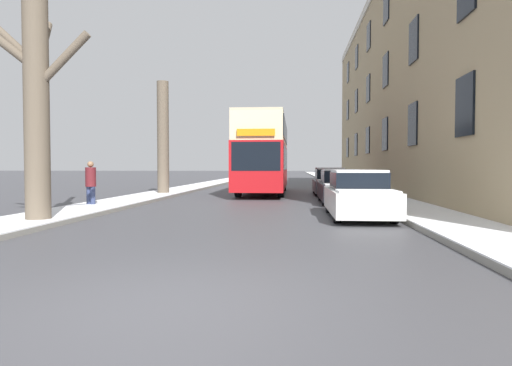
% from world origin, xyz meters
% --- Properties ---
extents(ground_plane, '(320.00, 320.00, 0.00)m').
position_xyz_m(ground_plane, '(0.00, 0.00, 0.00)').
color(ground_plane, '#424247').
extents(sidewalk_left, '(2.10, 130.00, 0.16)m').
position_xyz_m(sidewalk_left, '(-5.54, 53.00, 0.08)').
color(sidewalk_left, gray).
rests_on(sidewalk_left, ground).
extents(sidewalk_right, '(2.10, 130.00, 0.16)m').
position_xyz_m(sidewalk_right, '(5.54, 53.00, 0.08)').
color(sidewalk_right, gray).
rests_on(sidewalk_right, ground).
extents(terrace_facade_right, '(9.10, 40.48, 13.18)m').
position_xyz_m(terrace_facade_right, '(11.08, 23.95, 6.59)').
color(terrace_facade_right, tan).
rests_on(terrace_facade_right, ground).
extents(bare_tree_left_0, '(3.73, 3.04, 8.10)m').
position_xyz_m(bare_tree_left_0, '(-5.29, 6.66, 3.58)').
color(bare_tree_left_0, brown).
rests_on(bare_tree_left_0, ground).
extents(bare_tree_left_1, '(0.81, 1.92, 6.03)m').
position_xyz_m(bare_tree_left_1, '(-5.41, 18.84, 3.23)').
color(bare_tree_left_1, brown).
rests_on(bare_tree_left_1, ground).
extents(double_decker_bus, '(2.52, 10.98, 4.24)m').
position_xyz_m(double_decker_bus, '(-0.21, 21.18, 2.40)').
color(double_decker_bus, red).
rests_on(double_decker_bus, ground).
extents(parked_car_0, '(1.75, 4.58, 1.44)m').
position_xyz_m(parked_car_0, '(3.46, 9.05, 0.67)').
color(parked_car_0, silver).
rests_on(parked_car_0, ground).
extents(parked_car_1, '(1.68, 4.51, 1.43)m').
position_xyz_m(parked_car_1, '(3.46, 14.60, 0.66)').
color(parked_car_1, black).
rests_on(parked_car_1, ground).
extents(parked_car_2, '(1.73, 4.57, 1.49)m').
position_xyz_m(parked_car_2, '(3.46, 20.07, 0.68)').
color(parked_car_2, '#474C56').
rests_on(parked_car_2, ground).
extents(oncoming_van, '(1.95, 5.30, 2.13)m').
position_xyz_m(oncoming_van, '(-2.55, 41.78, 1.16)').
color(oncoming_van, white).
rests_on(oncoming_van, ground).
extents(pedestrian_left_sidewalk, '(0.38, 0.38, 1.74)m').
position_xyz_m(pedestrian_left_sidewalk, '(-5.91, 11.24, 0.95)').
color(pedestrian_left_sidewalk, navy).
rests_on(pedestrian_left_sidewalk, ground).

